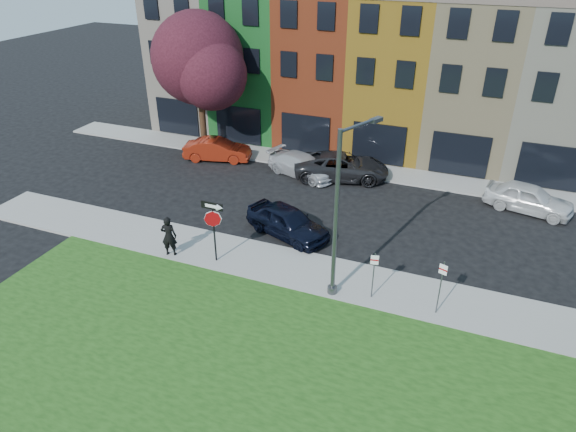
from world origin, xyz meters
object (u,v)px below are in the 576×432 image
at_px(man, 169,236).
at_px(sedan_near, 287,222).
at_px(street_lamp, 340,215).
at_px(stop_sign, 213,220).

height_order(man, sedan_near, man).
distance_m(man, street_lamp, 8.40).
xyz_separation_m(stop_sign, sedan_near, (2.13, 3.50, -1.47)).
relative_size(stop_sign, sedan_near, 0.61).
xyz_separation_m(man, sedan_near, (4.33, 3.84, -0.33)).
relative_size(stop_sign, man, 1.51).
xyz_separation_m(stop_sign, man, (-2.21, -0.33, -1.14)).
xyz_separation_m(man, street_lamp, (7.97, 0.21, 2.62)).
bearing_deg(sedan_near, man, 152.90).
bearing_deg(stop_sign, street_lamp, -1.10).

